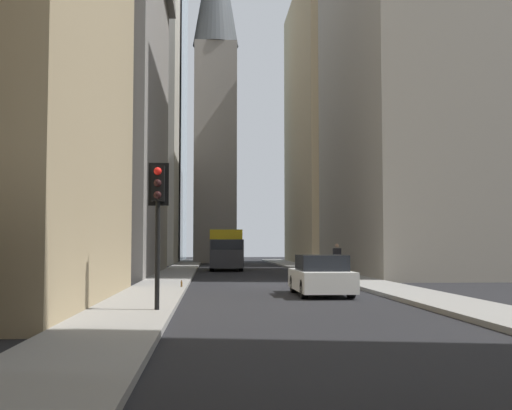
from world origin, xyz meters
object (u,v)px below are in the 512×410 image
(sedan_white, at_px, (321,276))
(discarded_bottle, at_px, (182,284))
(delivery_truck, at_px, (226,249))
(traffic_light_foreground, at_px, (158,201))
(pedestrian, at_px, (337,257))

(sedan_white, height_order, discarded_bottle, sedan_white)
(delivery_truck, xyz_separation_m, sedan_white, (-23.22, -2.80, -0.80))
(sedan_white, bearing_deg, traffic_light_foreground, 139.47)
(discarded_bottle, bearing_deg, traffic_light_foreground, 178.60)
(delivery_truck, distance_m, pedestrian, 11.52)
(pedestrian, bearing_deg, traffic_light_foreground, 156.59)
(sedan_white, bearing_deg, discarded_bottle, 60.39)
(sedan_white, relative_size, discarded_bottle, 15.93)
(traffic_light_foreground, distance_m, pedestrian, 21.33)
(delivery_truck, xyz_separation_m, traffic_light_foreground, (-29.31, 2.40, 1.41))
(sedan_white, bearing_deg, delivery_truck, 6.87)
(sedan_white, xyz_separation_m, pedestrian, (13.42, -3.24, 0.41))
(sedan_white, height_order, traffic_light_foreground, traffic_light_foreground)
(discarded_bottle, bearing_deg, delivery_truck, -6.12)
(discarded_bottle, bearing_deg, pedestrian, -37.86)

